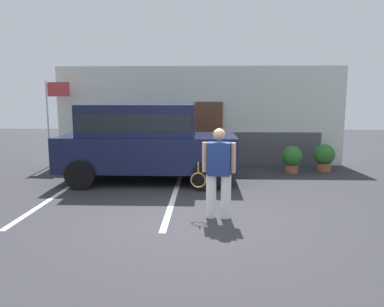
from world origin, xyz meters
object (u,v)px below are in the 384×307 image
(parked_suv, at_px, (145,139))
(flag_pole, at_px, (53,107))
(potted_plant_secondary, at_px, (324,156))
(tennis_player_man, at_px, (218,172))
(potted_plant_by_porch, at_px, (292,158))

(parked_suv, bearing_deg, flag_pole, 147.58)
(potted_plant_secondary, distance_m, flag_pole, 8.69)
(potted_plant_secondary, relative_size, flag_pole, 0.30)
(tennis_player_man, height_order, potted_plant_secondary, tennis_player_man)
(parked_suv, height_order, flag_pole, flag_pole)
(tennis_player_man, relative_size, potted_plant_by_porch, 2.08)
(tennis_player_man, bearing_deg, potted_plant_by_porch, -112.49)
(parked_suv, xyz_separation_m, flag_pole, (-3.30, 2.07, 0.79))
(potted_plant_secondary, bearing_deg, potted_plant_by_porch, -165.95)
(potted_plant_by_porch, bearing_deg, flag_pole, 174.06)
(tennis_player_man, bearing_deg, flag_pole, -37.92)
(parked_suv, relative_size, potted_plant_by_porch, 5.75)
(tennis_player_man, height_order, potted_plant_by_porch, tennis_player_man)
(tennis_player_man, xyz_separation_m, flag_pole, (-5.15, 5.04, 1.07))
(tennis_player_man, height_order, flag_pole, flag_pole)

